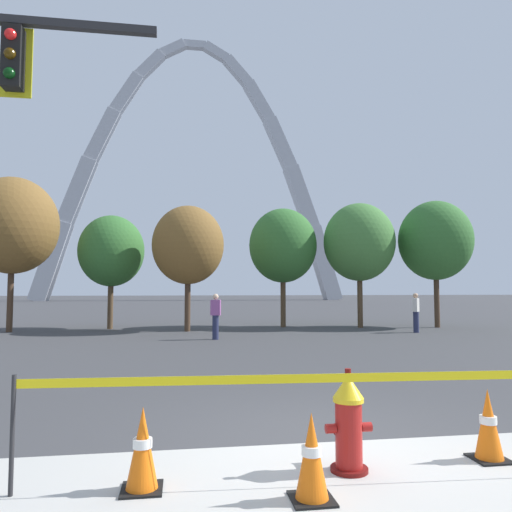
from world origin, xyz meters
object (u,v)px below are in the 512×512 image
at_px(traffic_cone_curb_edge, 312,457).
at_px(pedestrian_walking_left, 216,316).
at_px(monument_arch, 193,183).
at_px(traffic_cone_by_hydrant, 142,450).
at_px(pedestrian_standing_center, 416,312).
at_px(traffic_cone_mid_sidewalk, 488,425).
at_px(fire_hydrant, 348,423).

xyz_separation_m(traffic_cone_curb_edge, pedestrian_walking_left, (0.10, 12.93, 0.46)).
bearing_deg(monument_arch, pedestrian_walking_left, -90.47).
xyz_separation_m(traffic_cone_by_hydrant, pedestrian_standing_center, (9.72, 13.92, 0.46)).
bearing_deg(monument_arch, traffic_cone_curb_edge, -90.46).
bearing_deg(traffic_cone_curb_edge, traffic_cone_by_hydrant, 163.51).
xyz_separation_m(traffic_cone_by_hydrant, pedestrian_walking_left, (1.52, 12.51, 0.46)).
bearing_deg(traffic_cone_curb_edge, pedestrian_standing_center, 59.96).
xyz_separation_m(traffic_cone_mid_sidewalk, monument_arch, (-1.51, 68.62, 17.45)).
distance_m(fire_hydrant, traffic_cone_curb_edge, 0.78).
relative_size(traffic_cone_by_hydrant, pedestrian_standing_center, 0.46).
distance_m(fire_hydrant, monument_arch, 70.84).
height_order(fire_hydrant, traffic_cone_mid_sidewalk, fire_hydrant).
relative_size(traffic_cone_by_hydrant, pedestrian_walking_left, 0.46).
relative_size(traffic_cone_by_hydrant, traffic_cone_curb_edge, 1.00).
distance_m(traffic_cone_by_hydrant, pedestrian_standing_center, 16.98).
height_order(fire_hydrant, pedestrian_standing_center, pedestrian_standing_center).
height_order(traffic_cone_mid_sidewalk, monument_arch, monument_arch).
bearing_deg(pedestrian_standing_center, traffic_cone_by_hydrant, -124.91).
relative_size(fire_hydrant, monument_arch, 0.02).
bearing_deg(pedestrian_walking_left, fire_hydrant, -88.01).
height_order(monument_arch, pedestrian_standing_center, monument_arch).
height_order(traffic_cone_curb_edge, pedestrian_standing_center, pedestrian_standing_center).
bearing_deg(traffic_cone_by_hydrant, pedestrian_standing_center, 55.09).
bearing_deg(fire_hydrant, pedestrian_walking_left, 91.99).
xyz_separation_m(traffic_cone_by_hydrant, monument_arch, (1.98, 68.84, 17.45)).
distance_m(traffic_cone_mid_sidewalk, traffic_cone_curb_edge, 2.16).
relative_size(traffic_cone_mid_sidewalk, pedestrian_standing_center, 0.46).
bearing_deg(pedestrian_standing_center, traffic_cone_mid_sidewalk, -114.45).
distance_m(traffic_cone_by_hydrant, traffic_cone_curb_edge, 1.48).
height_order(pedestrian_walking_left, pedestrian_standing_center, same).
bearing_deg(monument_arch, fire_hydrant, -90.02).
distance_m(fire_hydrant, pedestrian_standing_center, 15.82).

